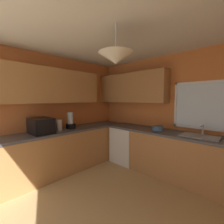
# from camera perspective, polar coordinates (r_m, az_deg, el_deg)

# --- Properties ---
(ground_plane) EXTENTS (8.46, 8.46, 0.00)m
(ground_plane) POSITION_cam_1_polar(r_m,az_deg,el_deg) (2.50, 1.31, -32.97)
(ground_plane) COLOR tan
(room_shell) EXTENTS (3.97, 3.67, 2.52)m
(room_shell) POSITION_cam_1_polar(r_m,az_deg,el_deg) (2.58, 2.16, 8.65)
(room_shell) COLOR #D17238
(room_shell) RESTS_ON ground_plane
(counter_run_left) EXTENTS (0.65, 3.28, 0.88)m
(counter_run_left) POSITION_cam_1_polar(r_m,az_deg,el_deg) (3.46, -19.29, -13.72)
(counter_run_left) COLOR #AD7542
(counter_run_left) RESTS_ON ground_plane
(counter_run_back) EXTENTS (3.06, 0.65, 0.88)m
(counter_run_back) POSITION_cam_1_polar(r_m,az_deg,el_deg) (3.31, 22.35, -14.70)
(counter_run_back) COLOR #AD7542
(counter_run_back) RESTS_ON ground_plane
(dishwasher) EXTENTS (0.60, 0.60, 0.84)m
(dishwasher) POSITION_cam_1_polar(r_m,az_deg,el_deg) (3.85, 5.50, -11.93)
(dishwasher) COLOR white
(dishwasher) RESTS_ON ground_plane
(microwave) EXTENTS (0.48, 0.36, 0.29)m
(microwave) POSITION_cam_1_polar(r_m,az_deg,el_deg) (3.20, -24.94, -4.64)
(microwave) COLOR black
(microwave) RESTS_ON counter_run_left
(kettle) EXTENTS (0.13, 0.13, 0.23)m
(kettle) POSITION_cam_1_polar(r_m,az_deg,el_deg) (3.32, -19.18, -4.67)
(kettle) COLOR #B7B7BC
(kettle) RESTS_ON counter_run_left
(sink_assembly) EXTENTS (0.59, 0.40, 0.19)m
(sink_assembly) POSITION_cam_1_polar(r_m,az_deg,el_deg) (3.08, 29.96, -7.75)
(sink_assembly) COLOR #9EA0A5
(sink_assembly) RESTS_ON counter_run_back
(bowl) EXTENTS (0.21, 0.21, 0.09)m
(bowl) POSITION_cam_1_polar(r_m,az_deg,el_deg) (3.34, 16.62, -5.74)
(bowl) COLOR #4C7099
(bowl) RESTS_ON counter_run_back
(blender_appliance) EXTENTS (0.15, 0.15, 0.36)m
(blender_appliance) POSITION_cam_1_polar(r_m,az_deg,el_deg) (3.46, -15.17, -3.36)
(blender_appliance) COLOR black
(blender_appliance) RESTS_ON counter_run_left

